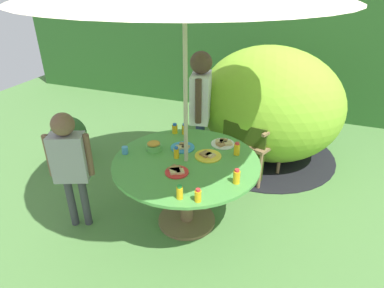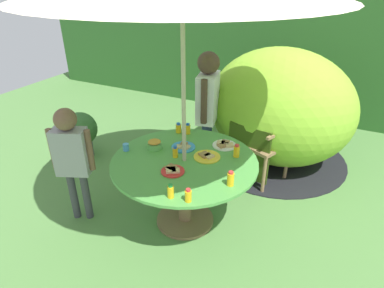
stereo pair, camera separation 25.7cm
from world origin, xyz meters
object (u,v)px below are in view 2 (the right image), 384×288
child_in_grey_shirt (72,152)px  plate_near_right (183,147)px  juice_bottle_far_right (188,129)px  juice_bottle_spot_a (171,191)px  juice_bottle_front_edge (178,128)px  plate_near_left (224,145)px  juice_bottle_mid_left (188,196)px  dome_tent (279,108)px  garden_table (185,175)px  child_in_white_shirt (208,98)px  plate_center_back (207,156)px  cup_near (126,147)px  plate_far_left (172,170)px  snack_bowl (155,144)px  juice_bottle_center_front (175,152)px  juice_bottle_mid_right (231,179)px  potted_plant (81,132)px  wooden_chair (270,131)px  juice_bottle_back_edge (237,151)px

child_in_grey_shirt → plate_near_right: bearing=13.2°
juice_bottle_far_right → juice_bottle_spot_a: bearing=-70.0°
plate_near_right → juice_bottle_front_edge: juice_bottle_front_edge is taller
plate_near_left → juice_bottle_mid_left: size_ratio=2.13×
plate_near_right → plate_near_left: bearing=31.5°
dome_tent → plate_near_right: dome_tent is taller
child_in_grey_shirt → juice_bottle_spot_a: child_in_grey_shirt is taller
garden_table → juice_bottle_front_edge: juice_bottle_front_edge is taller
child_in_white_shirt → plate_center_back: bearing=11.3°
cup_near → plate_far_left: bearing=-13.0°
snack_bowl → juice_bottle_center_front: 0.27m
child_in_white_shirt → plate_far_left: size_ratio=7.19×
plate_center_back → juice_bottle_mid_right: juice_bottle_mid_right is taller
garden_table → plate_near_right: 0.29m
plate_center_back → juice_bottle_far_right: 0.52m
potted_plant → plate_near_left: 2.05m
garden_table → plate_center_back: bearing=40.2°
child_in_grey_shirt → plate_center_back: bearing=3.0°
garden_table → juice_bottle_front_edge: size_ratio=12.32×
wooden_chair → juice_bottle_center_front: (-0.59, -1.15, 0.17)m
plate_near_left → juice_bottle_far_right: bearing=169.0°
child_in_grey_shirt → juice_bottle_back_edge: child_in_grey_shirt is taller
garden_table → juice_bottle_mid_left: 0.63m
plate_near_right → juice_bottle_spot_a: size_ratio=2.00×
snack_bowl → juice_bottle_spot_a: (0.52, -0.60, 0.01)m
snack_bowl → juice_bottle_mid_right: bearing=-16.8°
plate_near_right → cup_near: (-0.46, -0.29, 0.02)m
child_in_grey_shirt → cup_near: child_in_grey_shirt is taller
potted_plant → plate_near_left: size_ratio=2.65×
plate_far_left → garden_table: bearing=88.5°
garden_table → juice_bottle_front_edge: bearing=123.4°
plate_far_left → juice_bottle_spot_a: juice_bottle_spot_a is taller
wooden_chair → plate_center_back: bearing=-85.0°
snack_bowl → juice_bottle_spot_a: 0.79m
potted_plant → plate_center_back: 2.03m
plate_center_back → dome_tent: bearing=78.0°
wooden_chair → child_in_white_shirt: (-0.71, -0.16, 0.34)m
juice_bottle_mid_left → juice_bottle_front_edge: 1.16m
juice_bottle_back_edge → plate_near_right: bearing=-173.1°
plate_near_left → juice_bottle_spot_a: size_ratio=2.02×
juice_bottle_spot_a → juice_bottle_front_edge: bearing=115.1°
juice_bottle_mid_right → snack_bowl: bearing=163.2°
dome_tent → juice_bottle_mid_right: (0.03, -1.81, 0.05)m
juice_bottle_spot_a → garden_table: bearing=106.6°
snack_bowl → plate_near_left: (0.58, 0.34, -0.03)m
juice_bottle_far_right → juice_bottle_back_edge: 0.65m
juice_bottle_center_front → juice_bottle_mid_right: juice_bottle_mid_right is taller
garden_table → potted_plant: garden_table is taller
juice_bottle_front_edge → cup_near: (-0.26, -0.56, -0.01)m
juice_bottle_far_right → plate_near_left: bearing=-11.0°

